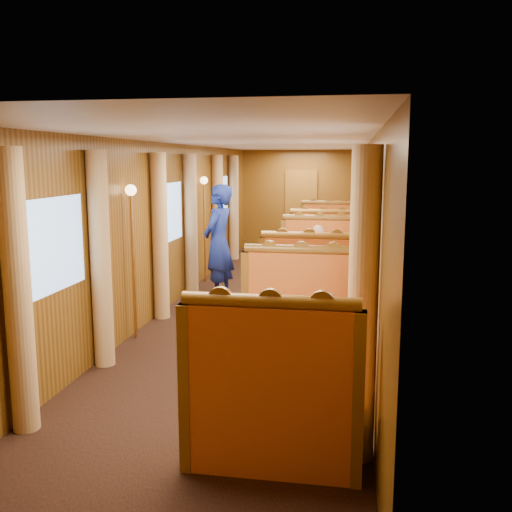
% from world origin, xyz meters
% --- Properties ---
extents(floor, '(3.00, 12.00, 0.01)m').
position_xyz_m(floor, '(0.00, 0.00, 0.00)').
color(floor, black).
rests_on(floor, ground).
extents(ceiling, '(3.00, 12.00, 0.01)m').
position_xyz_m(ceiling, '(0.00, 0.00, 2.50)').
color(ceiling, silver).
rests_on(ceiling, wall_left).
extents(wall_far, '(3.00, 0.01, 2.50)m').
position_xyz_m(wall_far, '(0.00, 6.00, 1.25)').
color(wall_far, brown).
rests_on(wall_far, floor).
extents(wall_near, '(3.00, 0.01, 2.50)m').
position_xyz_m(wall_near, '(0.00, -6.00, 1.25)').
color(wall_near, brown).
rests_on(wall_near, floor).
extents(wall_left, '(0.01, 12.00, 2.50)m').
position_xyz_m(wall_left, '(-1.50, 0.00, 1.25)').
color(wall_left, brown).
rests_on(wall_left, floor).
extents(wall_right, '(0.01, 12.00, 2.50)m').
position_xyz_m(wall_right, '(1.50, 0.00, 1.25)').
color(wall_right, brown).
rests_on(wall_right, floor).
extents(doorway_far, '(0.80, 0.04, 2.00)m').
position_xyz_m(doorway_far, '(0.00, 5.97, 1.00)').
color(doorway_far, brown).
rests_on(doorway_far, floor).
extents(table_near, '(1.05, 0.72, 0.75)m').
position_xyz_m(table_near, '(0.75, -3.50, 0.38)').
color(table_near, white).
rests_on(table_near, floor).
extents(banquette_near_fwd, '(1.30, 0.55, 1.34)m').
position_xyz_m(banquette_near_fwd, '(0.75, -4.51, 0.42)').
color(banquette_near_fwd, '#B43514').
rests_on(banquette_near_fwd, floor).
extents(banquette_near_aft, '(1.30, 0.55, 1.34)m').
position_xyz_m(banquette_near_aft, '(0.75, -2.49, 0.42)').
color(banquette_near_aft, '#B43514').
rests_on(banquette_near_aft, floor).
extents(table_mid, '(1.05, 0.72, 0.75)m').
position_xyz_m(table_mid, '(0.75, 0.00, 0.38)').
color(table_mid, white).
rests_on(table_mid, floor).
extents(banquette_mid_fwd, '(1.30, 0.55, 1.34)m').
position_xyz_m(banquette_mid_fwd, '(0.75, -1.01, 0.42)').
color(banquette_mid_fwd, '#B43514').
rests_on(banquette_mid_fwd, floor).
extents(banquette_mid_aft, '(1.30, 0.55, 1.34)m').
position_xyz_m(banquette_mid_aft, '(0.75, 1.01, 0.42)').
color(banquette_mid_aft, '#B43514').
rests_on(banquette_mid_aft, floor).
extents(table_far, '(1.05, 0.72, 0.75)m').
position_xyz_m(table_far, '(0.75, 3.50, 0.38)').
color(table_far, white).
rests_on(table_far, floor).
extents(banquette_far_fwd, '(1.30, 0.55, 1.34)m').
position_xyz_m(banquette_far_fwd, '(0.75, 2.49, 0.42)').
color(banquette_far_fwd, '#B43514').
rests_on(banquette_far_fwd, floor).
extents(banquette_far_aft, '(1.30, 0.55, 1.34)m').
position_xyz_m(banquette_far_aft, '(0.75, 4.51, 0.42)').
color(banquette_far_aft, '#B43514').
rests_on(banquette_far_aft, floor).
extents(tea_tray, '(0.35, 0.27, 0.01)m').
position_xyz_m(tea_tray, '(0.62, -3.54, 0.76)').
color(tea_tray, silver).
rests_on(tea_tray, table_near).
extents(teapot_left, '(0.18, 0.15, 0.14)m').
position_xyz_m(teapot_left, '(0.58, -3.60, 0.82)').
color(teapot_left, silver).
rests_on(teapot_left, tea_tray).
extents(teapot_right, '(0.17, 0.14, 0.12)m').
position_xyz_m(teapot_right, '(0.76, -3.66, 0.81)').
color(teapot_right, silver).
rests_on(teapot_right, tea_tray).
extents(teapot_back, '(0.20, 0.17, 0.14)m').
position_xyz_m(teapot_back, '(0.65, -3.46, 0.82)').
color(teapot_back, silver).
rests_on(teapot_back, tea_tray).
extents(fruit_plate, '(0.20, 0.20, 0.05)m').
position_xyz_m(fruit_plate, '(1.08, -3.63, 0.77)').
color(fruit_plate, white).
rests_on(fruit_plate, table_near).
extents(cup_inboard, '(0.08, 0.08, 0.26)m').
position_xyz_m(cup_inboard, '(0.39, -3.34, 0.86)').
color(cup_inboard, white).
rests_on(cup_inboard, table_near).
extents(cup_outboard, '(0.08, 0.08, 0.26)m').
position_xyz_m(cup_outboard, '(0.48, -3.25, 0.86)').
color(cup_outboard, white).
rests_on(cup_outboard, table_near).
extents(rose_vase_mid, '(0.06, 0.06, 0.36)m').
position_xyz_m(rose_vase_mid, '(0.74, -0.02, 0.93)').
color(rose_vase_mid, silver).
rests_on(rose_vase_mid, table_mid).
extents(rose_vase_far, '(0.06, 0.06, 0.36)m').
position_xyz_m(rose_vase_far, '(0.74, 3.46, 0.93)').
color(rose_vase_far, silver).
rests_on(rose_vase_far, table_far).
extents(window_left_near, '(0.01, 1.20, 0.90)m').
position_xyz_m(window_left_near, '(-1.49, -3.50, 1.45)').
color(window_left_near, '#81ADE3').
rests_on(window_left_near, wall_left).
extents(curtain_left_near_a, '(0.22, 0.22, 2.35)m').
position_xyz_m(curtain_left_near_a, '(-1.38, -4.28, 1.18)').
color(curtain_left_near_a, tan).
rests_on(curtain_left_near_a, floor).
extents(curtain_left_near_b, '(0.22, 0.22, 2.35)m').
position_xyz_m(curtain_left_near_b, '(-1.38, -2.72, 1.18)').
color(curtain_left_near_b, tan).
rests_on(curtain_left_near_b, floor).
extents(window_right_near, '(0.01, 1.20, 0.90)m').
position_xyz_m(window_right_near, '(1.49, -3.50, 1.45)').
color(window_right_near, '#81ADE3').
rests_on(window_right_near, wall_right).
extents(curtain_right_near_a, '(0.22, 0.22, 2.35)m').
position_xyz_m(curtain_right_near_a, '(1.38, -4.28, 1.18)').
color(curtain_right_near_a, tan).
rests_on(curtain_right_near_a, floor).
extents(curtain_right_near_b, '(0.22, 0.22, 2.35)m').
position_xyz_m(curtain_right_near_b, '(1.38, -2.72, 1.18)').
color(curtain_right_near_b, tan).
rests_on(curtain_right_near_b, floor).
extents(window_left_mid, '(0.01, 1.20, 0.90)m').
position_xyz_m(window_left_mid, '(-1.49, 0.00, 1.45)').
color(window_left_mid, '#81ADE3').
rests_on(window_left_mid, wall_left).
extents(curtain_left_mid_a, '(0.22, 0.22, 2.35)m').
position_xyz_m(curtain_left_mid_a, '(-1.38, -0.78, 1.18)').
color(curtain_left_mid_a, tan).
rests_on(curtain_left_mid_a, floor).
extents(curtain_left_mid_b, '(0.22, 0.22, 2.35)m').
position_xyz_m(curtain_left_mid_b, '(-1.38, 0.78, 1.18)').
color(curtain_left_mid_b, tan).
rests_on(curtain_left_mid_b, floor).
extents(window_right_mid, '(0.01, 1.20, 0.90)m').
position_xyz_m(window_right_mid, '(1.49, 0.00, 1.45)').
color(window_right_mid, '#81ADE3').
rests_on(window_right_mid, wall_right).
extents(curtain_right_mid_a, '(0.22, 0.22, 2.35)m').
position_xyz_m(curtain_right_mid_a, '(1.38, -0.78, 1.18)').
color(curtain_right_mid_a, tan).
rests_on(curtain_right_mid_a, floor).
extents(curtain_right_mid_b, '(0.22, 0.22, 2.35)m').
position_xyz_m(curtain_right_mid_b, '(1.38, 0.78, 1.18)').
color(curtain_right_mid_b, tan).
rests_on(curtain_right_mid_b, floor).
extents(window_left_far, '(0.01, 1.20, 0.90)m').
position_xyz_m(window_left_far, '(-1.49, 3.50, 1.45)').
color(window_left_far, '#81ADE3').
rests_on(window_left_far, wall_left).
extents(curtain_left_far_a, '(0.22, 0.22, 2.35)m').
position_xyz_m(curtain_left_far_a, '(-1.38, 2.72, 1.18)').
color(curtain_left_far_a, tan).
rests_on(curtain_left_far_a, floor).
extents(curtain_left_far_b, '(0.22, 0.22, 2.35)m').
position_xyz_m(curtain_left_far_b, '(-1.38, 4.28, 1.18)').
color(curtain_left_far_b, tan).
rests_on(curtain_left_far_b, floor).
extents(window_right_far, '(0.01, 1.20, 0.90)m').
position_xyz_m(window_right_far, '(1.49, 3.50, 1.45)').
color(window_right_far, '#81ADE3').
rests_on(window_right_far, wall_right).
extents(curtain_right_far_a, '(0.22, 0.22, 2.35)m').
position_xyz_m(curtain_right_far_a, '(1.38, 2.72, 1.18)').
color(curtain_right_far_a, tan).
rests_on(curtain_right_far_a, floor).
extents(curtain_right_far_b, '(0.22, 0.22, 2.35)m').
position_xyz_m(curtain_right_far_b, '(1.38, 4.28, 1.18)').
color(curtain_right_far_b, tan).
rests_on(curtain_right_far_b, floor).
extents(sconce_left_fore, '(0.14, 0.14, 1.95)m').
position_xyz_m(sconce_left_fore, '(-1.40, -1.75, 1.38)').
color(sconce_left_fore, '#BF8C3F').
rests_on(sconce_left_fore, floor).
extents(sconce_right_fore, '(0.14, 0.14, 1.95)m').
position_xyz_m(sconce_right_fore, '(1.40, -1.75, 1.38)').
color(sconce_right_fore, '#BF8C3F').
rests_on(sconce_right_fore, floor).
extents(sconce_left_aft, '(0.14, 0.14, 1.95)m').
position_xyz_m(sconce_left_aft, '(-1.40, 1.75, 1.38)').
color(sconce_left_aft, '#BF8C3F').
rests_on(sconce_left_aft, floor).
extents(sconce_right_aft, '(0.14, 0.14, 1.95)m').
position_xyz_m(sconce_right_aft, '(1.40, 1.75, 1.38)').
color(sconce_right_aft, '#BF8C3F').
rests_on(sconce_right_aft, floor).
extents(steward, '(0.58, 0.76, 1.87)m').
position_xyz_m(steward, '(-0.81, 0.37, 0.93)').
color(steward, navy).
rests_on(steward, floor).
extents(passenger, '(0.40, 0.44, 0.76)m').
position_xyz_m(passenger, '(0.75, 0.75, 0.74)').
color(passenger, beige).
rests_on(passenger, banquette_mid_aft).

